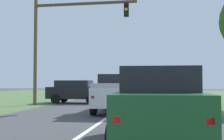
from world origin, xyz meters
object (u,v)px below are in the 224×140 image
at_px(traffic_light, 61,33).
at_px(red_suv_near, 159,104).
at_px(pickup_truck_lead, 118,93).
at_px(crossing_suv_far, 76,91).

bearing_deg(traffic_light, red_suv_near, -60.06).
xyz_separation_m(red_suv_near, pickup_truck_lead, (-2.13, 7.65, -0.01)).
bearing_deg(pickup_truck_lead, red_suv_near, -74.46).
xyz_separation_m(red_suv_near, crossing_suv_far, (-6.26, 13.97, -0.10)).
xyz_separation_m(traffic_light, crossing_suv_far, (0.37, 2.45, -4.06)).
bearing_deg(red_suv_near, crossing_suv_far, 114.15).
distance_m(red_suv_near, pickup_truck_lead, 7.94).
distance_m(red_suv_near, crossing_suv_far, 15.31).
relative_size(red_suv_near, traffic_light, 0.60).
bearing_deg(traffic_light, pickup_truck_lead, -40.66).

